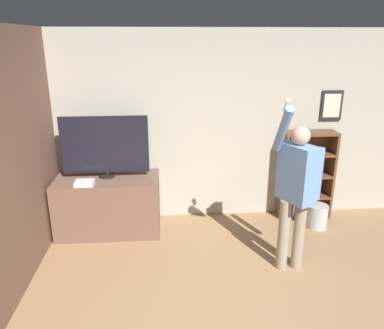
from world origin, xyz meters
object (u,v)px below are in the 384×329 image
(television, at_px, (105,146))
(person, at_px, (296,186))
(bookshelf, at_px, (302,175))
(game_console, at_px, (84,183))
(waste_bin, at_px, (317,216))

(television, distance_m, person, 2.49)
(bookshelf, bearing_deg, person, -113.73)
(game_console, xyz_separation_m, person, (2.46, -0.86, 0.23))
(television, bearing_deg, game_console, -131.65)
(waste_bin, bearing_deg, person, -126.98)
(television, xyz_separation_m, game_console, (-0.25, -0.28, -0.40))
(game_console, bearing_deg, bookshelf, 8.61)
(television, distance_m, bookshelf, 2.85)
(game_console, distance_m, person, 2.62)
(person, height_order, waste_bin, person)
(television, xyz_separation_m, waste_bin, (2.92, -0.20, -1.04))
(game_console, height_order, bookshelf, bookshelf)
(person, bearing_deg, bookshelf, 128.99)
(television, height_order, waste_bin, television)
(person, relative_size, waste_bin, 6.00)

